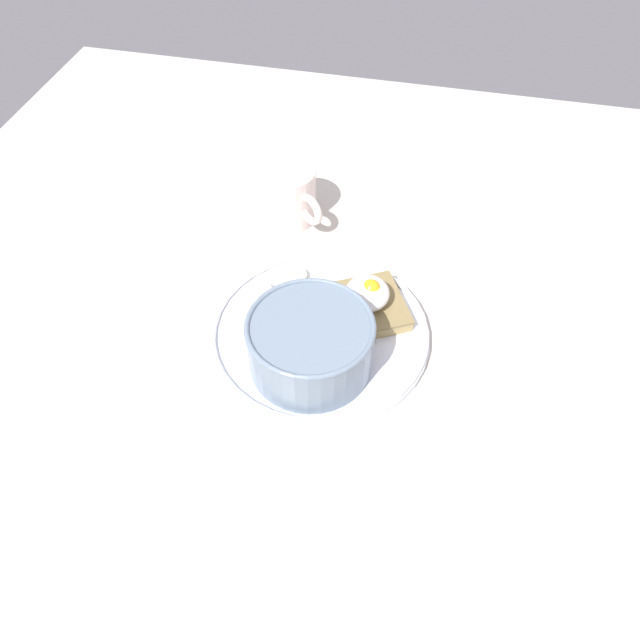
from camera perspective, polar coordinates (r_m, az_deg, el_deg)
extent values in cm
cube|color=beige|center=(72.85, 0.00, -2.06)|extent=(120.00, 120.00, 2.00)
cylinder|color=white|center=(71.69, 0.00, -1.31)|extent=(25.08, 25.08, 1.00)
torus|color=white|center=(71.07, 0.00, -0.90)|extent=(24.88, 24.88, 0.60)
cylinder|color=slate|center=(66.08, -0.85, -2.30)|extent=(13.42, 13.42, 6.21)
torus|color=slate|center=(63.68, -0.88, -0.55)|extent=(13.62, 13.62, 0.60)
cylinder|color=white|center=(66.54, -0.84, -2.61)|extent=(12.02, 12.02, 4.64)
ellipsoid|color=white|center=(64.89, -0.86, -1.45)|extent=(11.42, 11.42, 1.20)
ellipsoid|color=#C7AF96|center=(65.13, 0.00, -0.77)|extent=(1.67, 1.46, 0.60)
ellipsoid|color=#8F6B49|center=(63.14, -3.85, -3.10)|extent=(1.54, 1.05, 0.63)
ellipsoid|color=tan|center=(64.08, -2.97, -2.04)|extent=(1.31, 0.89, 0.54)
ellipsoid|color=tan|center=(64.75, -0.75, -1.14)|extent=(1.81, 1.79, 0.66)
ellipsoid|color=#C8B295|center=(64.96, 0.99, -0.90)|extent=(1.90, 1.86, 0.70)
ellipsoid|color=tan|center=(64.89, -1.01, -0.89)|extent=(1.92, 1.26, 0.81)
cube|color=olive|center=(72.33, 4.27, 1.52)|extent=(11.71, 11.71, 0.30)
cube|color=tan|center=(72.85, 4.24, 1.15)|extent=(11.48, 11.48, 1.60)
ellipsoid|color=white|center=(71.07, 4.34, 2.46)|extent=(5.14, 5.09, 3.25)
sphere|color=yellow|center=(70.43, 4.68, 2.81)|extent=(2.33, 2.33, 2.33)
cylinder|color=beige|center=(73.78, -2.81, 1.84)|extent=(4.09, 4.08, 1.42)
cylinder|color=tan|center=(73.40, -2.82, 2.12)|extent=(0.73, 0.73, 0.19)
cylinder|color=#F8E3C3|center=(74.76, -5.58, 2.49)|extent=(4.34, 4.30, 1.56)
cylinder|color=#C1B198|center=(74.34, -5.62, 2.80)|extent=(0.77, 0.77, 0.19)
cylinder|color=beige|center=(74.95, 0.11, 2.91)|extent=(4.20, 4.20, 1.32)
cylinder|color=#B9B08F|center=(74.48, 0.11, 3.26)|extent=(0.76, 0.76, 0.12)
cylinder|color=beige|center=(76.60, -2.51, 3.94)|extent=(4.96, 4.97, 1.02)
cylinder|color=#B5AF89|center=(76.28, -2.52, 4.18)|extent=(0.89, 0.89, 0.14)
cylinder|color=beige|center=(72.77, -5.47, 0.87)|extent=(4.34, 4.26, 1.72)
cylinder|color=#BAB091|center=(72.34, -5.51, 1.18)|extent=(0.77, 0.76, 0.22)
cylinder|color=#F2DDD3|center=(85.12, -3.07, 11.42)|extent=(7.83, 7.83, 7.60)
cylinder|color=#3C201C|center=(83.39, -3.15, 12.99)|extent=(6.65, 6.65, 0.40)
torus|color=#F2DDD3|center=(81.84, -0.91, 10.04)|extent=(3.40, 4.08, 4.34)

